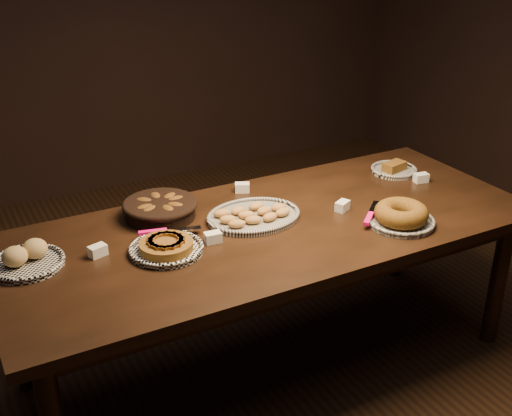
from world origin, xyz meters
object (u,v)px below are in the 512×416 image
apple_tart_plate (166,247)px  madeleine_platter (253,215)px  buffet_table (271,239)px  bundt_cake_plate (401,216)px

apple_tart_plate → madeleine_platter: bearing=-1.6°
buffet_table → bundt_cake_plate: size_ratio=6.66×
buffet_table → madeleine_platter: size_ratio=5.58×
apple_tart_plate → madeleine_platter: apple_tart_plate is taller
buffet_table → bundt_cake_plate: 0.58m
buffet_table → bundt_cake_plate: bundt_cake_plate is taller
buffet_table → apple_tart_plate: 0.51m
buffet_table → apple_tart_plate: apple_tart_plate is taller
apple_tart_plate → buffet_table: bearing=-12.2°
buffet_table → bundt_cake_plate: bearing=-28.0°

